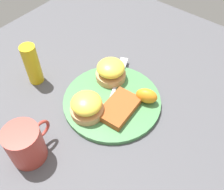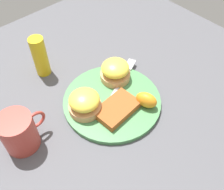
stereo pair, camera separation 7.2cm
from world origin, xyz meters
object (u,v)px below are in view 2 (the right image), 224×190
at_px(sandwich_benedict_left, 115,71).
at_px(sandwich_benedict_right, 85,103).
at_px(orange_wedge, 146,100).
at_px(cup, 19,132).
at_px(fork, 122,80).
at_px(hashbrown_patty, 117,109).
at_px(condiment_bottle, 40,56).

relative_size(sandwich_benedict_left, sandwich_benedict_right, 1.00).
height_order(sandwich_benedict_right, orange_wedge, sandwich_benedict_right).
bearing_deg(cup, sandwich_benedict_right, -9.75).
height_order(sandwich_benedict_left, fork, sandwich_benedict_left).
relative_size(hashbrown_patty, fork, 0.57).
xyz_separation_m(hashbrown_patty, orange_wedge, (0.07, -0.04, 0.01)).
height_order(hashbrown_patty, condiment_bottle, condiment_bottle).
xyz_separation_m(orange_wedge, fork, (0.02, 0.11, -0.02)).
relative_size(hashbrown_patty, condiment_bottle, 0.91).
distance_m(sandwich_benedict_left, condiment_bottle, 0.23).
xyz_separation_m(sandwich_benedict_right, orange_wedge, (0.13, -0.10, -0.01)).
xyz_separation_m(sandwich_benedict_left, condiment_bottle, (-0.14, 0.18, 0.02)).
bearing_deg(condiment_bottle, sandwich_benedict_left, -52.19).
bearing_deg(hashbrown_patty, fork, 39.92).
xyz_separation_m(sandwich_benedict_left, orange_wedge, (-0.01, -0.13, -0.01)).
height_order(sandwich_benedict_left, condiment_bottle, condiment_bottle).
bearing_deg(orange_wedge, cup, 157.05).
relative_size(sandwich_benedict_right, hashbrown_patty, 0.76).
height_order(cup, condiment_bottle, condiment_bottle).
relative_size(fork, cup, 1.77).
relative_size(sandwich_benedict_left, fork, 0.43).
xyz_separation_m(hashbrown_patty, cup, (-0.23, 0.09, 0.03)).
xyz_separation_m(hashbrown_patty, fork, (0.09, 0.07, -0.01)).
bearing_deg(sandwich_benedict_right, orange_wedge, -37.06).
distance_m(fork, condiment_bottle, 0.25).
distance_m(sandwich_benedict_right, fork, 0.15).
distance_m(sandwich_benedict_right, cup, 0.18).
height_order(orange_wedge, cup, cup).
bearing_deg(hashbrown_patty, orange_wedge, -27.99).
bearing_deg(cup, orange_wedge, -22.95).
bearing_deg(fork, condiment_bottle, 126.18).
xyz_separation_m(fork, condiment_bottle, (-0.15, 0.20, 0.05)).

